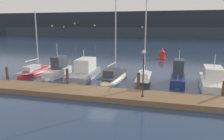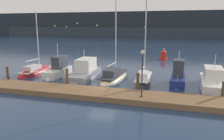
% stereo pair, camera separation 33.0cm
% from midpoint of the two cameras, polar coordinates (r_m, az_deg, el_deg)
% --- Properties ---
extents(ground_plane, '(400.00, 400.00, 0.00)m').
position_cam_midpoint_polar(ground_plane, '(20.52, -3.04, -5.21)').
color(ground_plane, navy).
extents(dock, '(27.85, 2.80, 0.45)m').
position_cam_midpoint_polar(dock, '(18.78, -4.82, -6.14)').
color(dock, brown).
rests_on(dock, ground).
extents(mooring_pile_0, '(0.28, 0.28, 1.73)m').
position_cam_midpoint_polar(mooring_pile_0, '(25.21, -26.01, -1.19)').
color(mooring_pile_0, '#4C3D2D').
rests_on(mooring_pile_0, ground).
extents(mooring_pile_1, '(0.28, 0.28, 1.90)m').
position_cam_midpoint_polar(mooring_pile_1, '(21.37, -12.01, -2.14)').
color(mooring_pile_1, '#4C3D2D').
rests_on(mooring_pile_1, ground).
extents(mooring_pile_2, '(0.28, 0.28, 1.90)m').
position_cam_midpoint_polar(mooring_pile_2, '(19.30, 6.45, -3.43)').
color(mooring_pile_2, '#4C3D2D').
rests_on(mooring_pile_2, ground).
extents(mooring_pile_3, '(0.28, 0.28, 1.60)m').
position_cam_midpoint_polar(mooring_pile_3, '(19.59, 26.71, -4.86)').
color(mooring_pile_3, '#4C3D2D').
rests_on(mooring_pile_3, ground).
extents(sailboat_berth_1, '(2.20, 6.81, 8.41)m').
position_cam_midpoint_polar(sailboat_berth_1, '(29.12, -19.52, -0.64)').
color(sailboat_berth_1, red).
rests_on(sailboat_berth_1, ground).
extents(motorboat_berth_2, '(1.62, 5.33, 4.52)m').
position_cam_midpoint_polar(motorboat_berth_2, '(26.77, -14.24, -0.68)').
color(motorboat_berth_2, white).
rests_on(motorboat_berth_2, ground).
extents(motorboat_berth_3, '(2.96, 7.31, 3.89)m').
position_cam_midpoint_polar(motorboat_berth_3, '(25.40, -7.64, -1.18)').
color(motorboat_berth_3, gray).
rests_on(motorboat_berth_3, ground).
extents(sailboat_berth_4, '(2.51, 7.24, 11.34)m').
position_cam_midpoint_polar(sailboat_berth_4, '(24.71, 0.08, -1.94)').
color(sailboat_berth_4, beige).
rests_on(sailboat_berth_4, ground).
extents(sailboat_berth_5, '(1.74, 6.18, 10.15)m').
position_cam_midpoint_polar(sailboat_berth_5, '(23.06, 7.85, -3.06)').
color(sailboat_berth_5, '#2D3338').
rests_on(sailboat_berth_5, ground).
extents(motorboat_berth_6, '(1.71, 4.77, 3.96)m').
position_cam_midpoint_polar(motorboat_berth_6, '(23.30, 16.43, -2.27)').
color(motorboat_berth_6, navy).
rests_on(motorboat_berth_6, ground).
extents(motorboat_berth_7, '(2.81, 6.93, 3.90)m').
position_cam_midpoint_polar(motorboat_berth_7, '(23.15, 24.44, -3.43)').
color(motorboat_berth_7, white).
rests_on(motorboat_berth_7, ground).
extents(channel_buoy, '(1.48, 1.48, 1.97)m').
position_cam_midpoint_polar(channel_buoy, '(39.83, 12.70, 3.84)').
color(channel_buoy, red).
rests_on(channel_buoy, ground).
extents(dock_lamppost, '(0.32, 0.32, 3.65)m').
position_cam_midpoint_polar(dock_lamppost, '(16.79, 7.67, 1.16)').
color(dock_lamppost, '#2D2D33').
rests_on(dock_lamppost, dock).
extents(hillside_backdrop, '(240.00, 23.00, 12.41)m').
position_cam_midpoint_polar(hillside_backdrop, '(112.21, 11.72, 11.29)').
color(hillside_backdrop, '#232B33').
rests_on(hillside_backdrop, ground).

